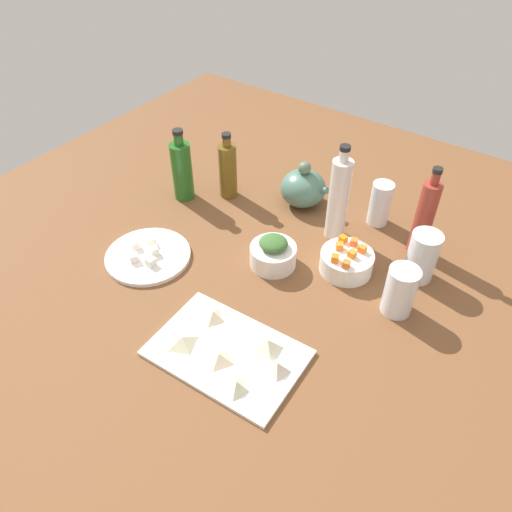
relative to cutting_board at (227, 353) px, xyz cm
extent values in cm
cube|color=brown|center=(-10.43, 25.70, -2.00)|extent=(190.00, 190.00, 3.00)
cube|color=white|center=(0.00, 0.00, 0.00)|extent=(33.89, 23.29, 1.00)
cylinder|color=white|center=(-36.92, 12.90, 0.10)|extent=(22.76, 22.76, 1.20)
cylinder|color=white|center=(-8.21, 30.29, 2.43)|extent=(12.19, 12.19, 5.85)
cylinder|color=white|center=(8.50, 39.46, 2.24)|extent=(13.75, 13.75, 5.48)
ellipsoid|color=#476E5F|center=(-16.25, 58.25, 4.97)|extent=(13.68, 13.63, 10.95)
sphere|color=#4F6D56|center=(-16.25, 58.25, 11.98)|extent=(3.83, 3.83, 3.83)
cylinder|color=#476E5F|center=(-10.44, 58.25, 6.34)|extent=(5.38, 2.00, 3.93)
cylinder|color=brown|center=(-37.39, 48.93, 8.01)|extent=(5.49, 5.49, 17.02)
cylinder|color=brown|center=(-37.39, 48.93, 17.93)|extent=(2.47, 2.47, 2.82)
cylinder|color=black|center=(-37.39, 48.93, 19.94)|extent=(2.75, 2.75, 1.20)
cylinder|color=#23601F|center=(-47.94, 40.16, 8.54)|extent=(6.19, 6.19, 18.07)
cylinder|color=#23601F|center=(-47.94, 40.16, 19.30)|extent=(2.79, 2.79, 3.46)
cylinder|color=black|center=(-47.94, 40.16, 21.63)|extent=(3.10, 3.10, 1.20)
cylinder|color=maroon|center=(20.46, 57.55, 10.23)|extent=(4.91, 4.91, 21.45)
cylinder|color=maroon|center=(20.46, 57.55, 22.63)|extent=(2.21, 2.21, 3.35)
cylinder|color=black|center=(20.46, 57.55, 24.90)|extent=(2.46, 2.46, 1.20)
cylinder|color=silver|center=(-1.00, 50.52, 11.41)|extent=(5.55, 5.55, 23.83)
cylinder|color=silver|center=(-1.00, 50.52, 24.94)|extent=(2.50, 2.50, 3.22)
cylinder|color=black|center=(-1.00, 50.52, 27.15)|extent=(2.78, 2.78, 1.20)
cylinder|color=white|center=(24.63, 47.99, 6.32)|extent=(7.59, 7.59, 13.63)
cylinder|color=white|center=(6.41, 62.98, 6.04)|extent=(6.06, 6.06, 13.07)
cylinder|color=white|center=(24.87, 33.96, 5.92)|extent=(7.37, 7.37, 12.84)
cube|color=orange|center=(9.79, 39.13, 5.88)|extent=(2.11, 2.11, 1.80)
cube|color=orange|center=(8.02, 43.64, 5.88)|extent=(2.19, 2.19, 1.80)
cube|color=orange|center=(5.74, 39.95, 5.88)|extent=(2.48, 2.48, 1.80)
cube|color=orange|center=(11.03, 42.35, 5.88)|extent=(1.97, 1.97, 1.80)
cube|color=orange|center=(7.09, 35.16, 5.88)|extent=(2.32, 2.32, 1.80)
cube|color=orange|center=(5.15, 43.06, 5.88)|extent=(2.15, 2.15, 1.80)
cube|color=orange|center=(10.32, 34.88, 5.88)|extent=(2.14, 2.14, 1.80)
ellipsoid|color=#3A642E|center=(-8.21, 30.29, 6.81)|extent=(8.29, 8.04, 2.92)
cube|color=white|center=(-39.04, 16.43, 1.80)|extent=(2.80, 2.80, 2.20)
cube|color=white|center=(-35.55, 14.01, 1.80)|extent=(2.85, 2.85, 2.20)
cube|color=silver|center=(-41.44, 12.83, 1.80)|extent=(2.92, 2.92, 2.20)
cube|color=white|center=(-33.19, 10.46, 1.80)|extent=(2.34, 2.34, 2.20)
cube|color=white|center=(-37.95, 9.03, 1.80)|extent=(3.05, 3.05, 2.20)
pyramid|color=beige|center=(6.99, 5.65, 2.09)|extent=(7.61, 7.62, 3.17)
pyramid|color=beige|center=(-8.42, 5.70, 1.75)|extent=(5.11, 5.28, 2.49)
pyramid|color=beige|center=(-9.17, -4.11, 1.78)|extent=(6.90, 7.15, 2.57)
pyramid|color=beige|center=(7.52, -6.38, 1.82)|extent=(5.19, 5.50, 2.64)
pyramid|color=beige|center=(11.84, 2.12, 1.88)|extent=(5.89, 5.73, 2.76)
pyramid|color=beige|center=(0.05, -2.79, 1.60)|extent=(6.47, 6.26, 2.19)
camera|label=1|loc=(44.01, -50.83, 88.71)|focal=34.72mm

